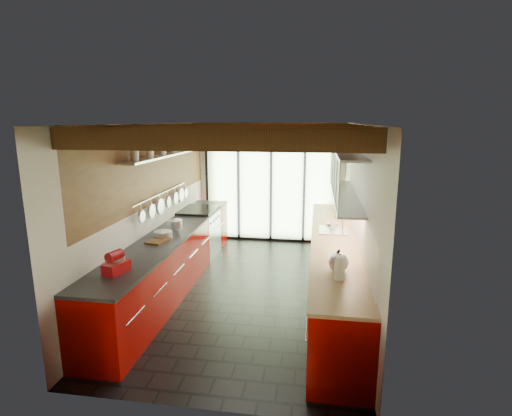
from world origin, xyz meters
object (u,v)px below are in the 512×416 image
stand_mixer (117,264)px  kettle (338,261)px  bowl (332,224)px  soap_bottle (333,224)px  paper_towel (340,269)px

stand_mixer → kettle: kettle is taller
bowl → stand_mixer: bearing=-135.1°
stand_mixer → kettle: (2.54, 0.45, 0.01)m
soap_bottle → bowl: (0.00, 0.24, -0.06)m
bowl → kettle: bearing=-90.0°
soap_bottle → bowl: size_ratio=0.84×
stand_mixer → soap_bottle: 3.42m
kettle → bowl: bearing=90.0°
stand_mixer → soap_bottle: stand_mixer is taller
stand_mixer → paper_towel: size_ratio=1.08×
kettle → soap_bottle: size_ratio=1.90×
stand_mixer → bowl: stand_mixer is taller
kettle → soap_bottle: kettle is taller
stand_mixer → paper_towel: paper_towel is taller
stand_mixer → kettle: size_ratio=1.04×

